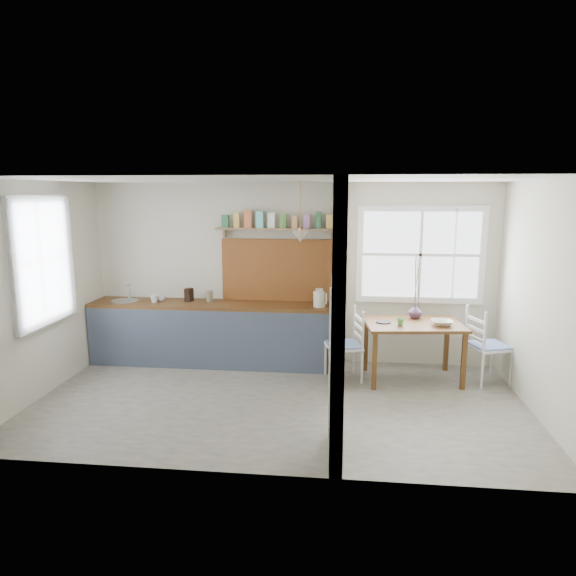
# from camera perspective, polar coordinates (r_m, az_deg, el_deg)

# --- Properties ---
(floor) EXTENTS (5.80, 3.20, 0.01)m
(floor) POSITION_cam_1_polar(r_m,az_deg,el_deg) (6.27, -1.02, -12.54)
(floor) COLOR gray
(floor) RESTS_ON ground
(ceiling) EXTENTS (5.80, 3.20, 0.01)m
(ceiling) POSITION_cam_1_polar(r_m,az_deg,el_deg) (5.76, -1.10, 11.96)
(ceiling) COLOR beige
(ceiling) RESTS_ON walls
(walls) EXTENTS (5.81, 3.21, 2.60)m
(walls) POSITION_cam_1_polar(r_m,az_deg,el_deg) (5.88, -1.06, -0.81)
(walls) COLOR beige
(walls) RESTS_ON floor
(partition) EXTENTS (0.12, 3.20, 2.60)m
(partition) POSITION_cam_1_polar(r_m,az_deg,el_deg) (5.86, 5.81, 0.61)
(partition) COLOR beige
(partition) RESTS_ON floor
(kitchen_window) EXTENTS (0.10, 1.16, 1.50)m
(kitchen_window) POSITION_cam_1_polar(r_m,az_deg,el_deg) (6.80, -25.84, 2.68)
(kitchen_window) COLOR white
(kitchen_window) RESTS_ON walls
(nook_window) EXTENTS (1.76, 0.10, 1.30)m
(nook_window) POSITION_cam_1_polar(r_m,az_deg,el_deg) (7.40, 14.50, 3.59)
(nook_window) COLOR white
(nook_window) RESTS_ON walls
(counter) EXTENTS (3.50, 0.60, 0.90)m
(counter) POSITION_cam_1_polar(r_m,az_deg,el_deg) (7.56, -8.31, -4.90)
(counter) COLOR #5B3811
(counter) RESTS_ON floor
(sink) EXTENTS (0.40, 0.40, 0.02)m
(sink) POSITION_cam_1_polar(r_m,az_deg,el_deg) (7.85, -17.67, -1.44)
(sink) COLOR #ABAFB7
(sink) RESTS_ON counter
(backsplash) EXTENTS (1.65, 0.03, 0.90)m
(backsplash) POSITION_cam_1_polar(r_m,az_deg,el_deg) (7.43, -1.09, 2.01)
(backsplash) COLOR brown
(backsplash) RESTS_ON walls
(shelf) EXTENTS (1.75, 0.20, 0.21)m
(shelf) POSITION_cam_1_polar(r_m,az_deg,el_deg) (7.28, -1.20, 7.06)
(shelf) COLOR #927856
(shelf) RESTS_ON walls
(pendant_lamp) EXTENTS (0.26, 0.26, 0.16)m
(pendant_lamp) POSITION_cam_1_polar(r_m,az_deg,el_deg) (6.91, 1.38, 5.78)
(pendant_lamp) COLOR beige
(pendant_lamp) RESTS_ON ceiling
(utensil_rail) EXTENTS (0.02, 0.50, 0.02)m
(utensil_rail) POSITION_cam_1_polar(r_m,az_deg,el_deg) (6.69, 5.11, 1.87)
(utensil_rail) COLOR #ABAFB7
(utensil_rail) RESTS_ON partition
(dining_table) EXTENTS (1.33, 0.97, 0.78)m
(dining_table) POSITION_cam_1_polar(r_m,az_deg,el_deg) (7.03, 13.65, -6.84)
(dining_table) COLOR #5B3811
(dining_table) RESTS_ON floor
(chair_left) EXTENTS (0.53, 0.53, 0.96)m
(chair_left) POSITION_cam_1_polar(r_m,az_deg,el_deg) (6.86, 6.20, -6.26)
(chair_left) COLOR silver
(chair_left) RESTS_ON floor
(chair_right) EXTENTS (0.58, 0.58, 1.00)m
(chair_right) POSITION_cam_1_polar(r_m,az_deg,el_deg) (7.22, 21.40, -5.92)
(chair_right) COLOR silver
(chair_right) RESTS_ON floor
(kettle) EXTENTS (0.23, 0.19, 0.26)m
(kettle) POSITION_cam_1_polar(r_m,az_deg,el_deg) (7.09, 3.48, -1.08)
(kettle) COLOR silver
(kettle) RESTS_ON counter
(mug_a) EXTENTS (0.14, 0.14, 0.11)m
(mug_a) POSITION_cam_1_polar(r_m,az_deg,el_deg) (7.61, -14.63, -1.18)
(mug_a) COLOR white
(mug_a) RESTS_ON counter
(mug_b) EXTENTS (0.12, 0.12, 0.09)m
(mug_b) POSITION_cam_1_polar(r_m,az_deg,el_deg) (7.67, -13.90, -1.09)
(mug_b) COLOR silver
(mug_b) RESTS_ON counter
(knife_block) EXTENTS (0.12, 0.14, 0.19)m
(knife_block) POSITION_cam_1_polar(r_m,az_deg,el_deg) (7.57, -10.94, -0.75)
(knife_block) COLOR black
(knife_block) RESTS_ON counter
(jar) EXTENTS (0.12, 0.12, 0.16)m
(jar) POSITION_cam_1_polar(r_m,az_deg,el_deg) (7.52, -8.70, -0.89)
(jar) COLOR #7D7356
(jar) RESTS_ON counter
(towel_magenta) EXTENTS (0.02, 0.03, 0.61)m
(towel_magenta) POSITION_cam_1_polar(r_m,az_deg,el_deg) (7.06, 4.72, -7.49)
(towel_magenta) COLOR #DA1A4F
(towel_magenta) RESTS_ON counter
(towel_orange) EXTENTS (0.02, 0.03, 0.52)m
(towel_orange) POSITION_cam_1_polar(r_m,az_deg,el_deg) (7.01, 4.70, -7.83)
(towel_orange) COLOR orange
(towel_orange) RESTS_ON counter
(bowl) EXTENTS (0.30, 0.30, 0.07)m
(bowl) POSITION_cam_1_polar(r_m,az_deg,el_deg) (6.90, 16.78, -3.71)
(bowl) COLOR beige
(bowl) RESTS_ON dining_table
(table_cup) EXTENTS (0.12, 0.12, 0.09)m
(table_cup) POSITION_cam_1_polar(r_m,az_deg,el_deg) (6.75, 12.39, -3.69)
(table_cup) COLOR #5BA658
(table_cup) RESTS_ON dining_table
(plate) EXTENTS (0.22, 0.22, 0.02)m
(plate) POSITION_cam_1_polar(r_m,az_deg,el_deg) (6.86, 10.55, -3.73)
(plate) COLOR black
(plate) RESTS_ON dining_table
(vase) EXTENTS (0.24, 0.24, 0.19)m
(vase) POSITION_cam_1_polar(r_m,az_deg,el_deg) (7.16, 13.96, -2.53)
(vase) COLOR #492F4F
(vase) RESTS_ON dining_table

